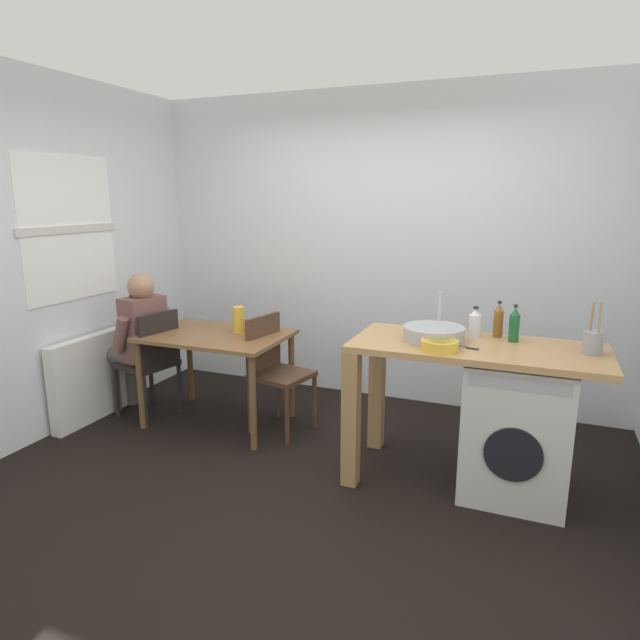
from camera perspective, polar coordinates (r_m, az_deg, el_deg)
ground_plane at (r=3.65m, az=-1.76°, el=-16.65°), size 5.46×5.46×0.00m
wall_back at (r=4.85m, az=6.53°, el=7.48°), size 4.60×0.10×2.70m
wall_window_side at (r=4.52m, az=-27.80°, el=5.74°), size 0.12×3.80×2.70m
radiator at (r=4.83m, az=-22.89°, el=-5.65°), size 0.10×0.80×0.70m
dining_table at (r=4.38m, az=-10.82°, el=-2.66°), size 1.10×0.76×0.74m
chair_person_seat at (r=4.64m, az=-17.23°, el=-3.88°), size 0.47×0.47×0.90m
chair_opposite at (r=4.24m, az=-4.81°, el=-4.89°), size 0.47×0.47×0.90m
seated_person at (r=4.72m, az=-18.61°, el=-1.64°), size 0.54×0.54×1.20m
kitchen_counter at (r=3.49m, az=12.54°, el=-4.72°), size 1.50×0.68×0.92m
washing_machine at (r=3.56m, az=19.91°, el=-10.51°), size 0.60×0.61×0.86m
sink_basin at (r=3.44m, az=11.86°, el=-1.41°), size 0.38×0.38×0.09m
tap at (r=3.60m, az=12.45°, el=0.72°), size 0.02×0.02×0.28m
bottle_tall_green at (r=3.60m, az=15.98°, el=-0.30°), size 0.08×0.08×0.20m
bottle_squat_brown at (r=3.63m, az=18.23°, el=-0.06°), size 0.06×0.06×0.23m
bottle_clear_small at (r=3.54m, az=19.74°, el=-0.49°), size 0.06×0.06×0.23m
mixing_bowl at (r=3.25m, az=12.44°, el=-2.52°), size 0.22×0.22×0.06m
utensil_crock at (r=3.46m, az=26.74°, el=-2.06°), size 0.11×0.11×0.30m
vase at (r=4.33m, az=-8.56°, el=0.02°), size 0.09×0.09×0.21m
scissors at (r=3.33m, az=15.12°, el=-2.80°), size 0.15×0.06×0.01m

